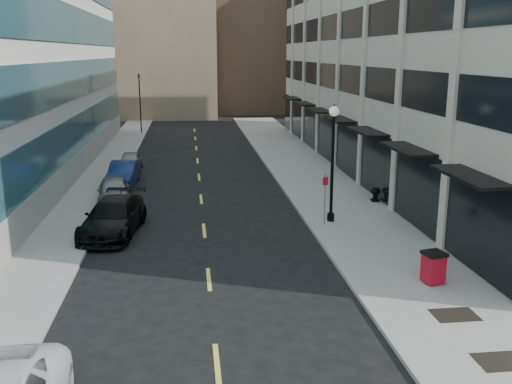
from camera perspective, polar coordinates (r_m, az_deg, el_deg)
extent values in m
cube|color=gray|center=(33.88, 7.27, -0.21)|extent=(5.00, 80.00, 0.15)
cube|color=gray|center=(33.44, -16.72, -0.88)|extent=(3.00, 80.00, 0.15)
cube|color=#BFB3A2|center=(42.68, 18.17, 14.19)|extent=(14.00, 46.00, 18.00)
cube|color=black|center=(40.78, 8.45, 4.88)|extent=(0.18, 46.00, 3.60)
cube|color=black|center=(40.34, 8.69, 11.21)|extent=(0.12, 46.00, 1.80)
cube|color=black|center=(40.34, 8.88, 16.18)|extent=(0.12, 46.00, 1.80)
cube|color=#BFB3A2|center=(24.32, 19.75, 14.88)|extent=(0.35, 0.60, 18.00)
cube|color=#BFB3A2|center=(29.83, 14.54, 14.89)|extent=(0.35, 0.60, 18.00)
cube|color=#BFB3A2|center=(35.50, 10.98, 14.83)|extent=(0.35, 0.60, 18.00)
cube|color=#BFB3A2|center=(41.27, 8.41, 14.75)|extent=(0.35, 0.60, 18.00)
cube|color=#BFB3A2|center=(47.09, 6.47, 14.67)|extent=(0.35, 0.60, 18.00)
cube|color=#BFB3A2|center=(52.96, 4.96, 14.60)|extent=(0.35, 0.60, 18.00)
cube|color=#BFB3A2|center=(58.85, 3.75, 14.53)|extent=(0.35, 0.60, 18.00)
cube|color=black|center=(21.76, 20.57, 1.48)|extent=(1.30, 4.00, 0.12)
cube|color=black|center=(27.13, 14.87, 4.19)|extent=(1.30, 4.00, 0.12)
cube|color=black|center=(32.72, 11.06, 5.97)|extent=(1.30, 4.00, 0.12)
cube|color=black|center=(38.44, 8.35, 7.21)|extent=(1.30, 4.00, 0.12)
cube|color=black|center=(44.23, 6.34, 8.12)|extent=(1.30, 4.00, 0.12)
cube|color=black|center=(50.07, 4.80, 8.81)|extent=(1.30, 4.00, 0.12)
cube|color=black|center=(55.94, 3.57, 9.35)|extent=(1.30, 4.00, 0.12)
cube|color=gray|center=(40.25, -17.19, 2.71)|extent=(0.20, 46.00, 1.80)
cube|color=#316774|center=(39.92, -17.42, 5.67)|extent=(0.14, 45.60, 2.40)
cube|color=#316774|center=(39.62, -17.79, 10.68)|extent=(0.14, 45.60, 2.40)
cube|color=#316774|center=(39.62, -18.17, 15.73)|extent=(0.14, 45.60, 2.40)
cube|color=#977D62|center=(80.17, -9.61, 17.75)|extent=(14.00, 18.00, 28.00)
cube|color=#977D62|center=(90.93, -15.76, 15.06)|extent=(12.00, 14.00, 22.00)
cube|color=#BFB3A2|center=(80.09, 6.93, 14.98)|extent=(10.00, 14.00, 20.00)
cube|color=black|center=(17.25, 23.39, -15.27)|extent=(1.40, 1.00, 0.01)
cube|color=black|center=(19.43, 19.26, -11.52)|extent=(1.40, 1.00, 0.01)
cube|color=#D8CC4C|center=(16.14, -3.92, -16.80)|extent=(0.15, 2.20, 0.01)
cube|color=#D8CC4C|center=(21.52, -4.74, -8.67)|extent=(0.15, 2.20, 0.01)
cube|color=#D8CC4C|center=(27.16, -5.21, -3.85)|extent=(0.15, 2.20, 0.01)
cube|color=#D8CC4C|center=(32.93, -5.51, -0.70)|extent=(0.15, 2.20, 0.01)
cube|color=#D8CC4C|center=(38.77, -5.72, 1.51)|extent=(0.15, 2.20, 0.01)
cube|color=#D8CC4C|center=(44.65, -5.88, 3.13)|extent=(0.15, 2.20, 0.01)
cube|color=#D8CC4C|center=(50.56, -6.00, 4.38)|extent=(0.15, 2.20, 0.01)
cube|color=#D8CC4C|center=(56.49, -6.09, 5.37)|extent=(0.15, 2.20, 0.01)
cube|color=#D8CC4C|center=(62.43, -6.17, 6.16)|extent=(0.15, 2.20, 0.01)
cylinder|color=black|center=(60.31, -11.51, 8.57)|extent=(0.12, 0.12, 6.00)
imported|color=black|center=(60.13, -11.65, 11.40)|extent=(0.66, 0.66, 1.98)
imported|color=black|center=(27.16, -14.08, -2.44)|extent=(3.02, 5.86, 1.62)
imported|color=gray|center=(32.44, -14.02, 0.08)|extent=(2.26, 4.57, 1.50)
imported|color=navy|center=(37.09, -13.13, 1.82)|extent=(1.86, 4.60, 1.49)
imported|color=gray|center=(41.55, -12.46, 3.00)|extent=(1.61, 3.91, 1.33)
cube|color=#A40A1D|center=(21.48, 17.31, -7.28)|extent=(0.77, 0.77, 1.03)
cube|color=black|center=(21.29, 17.42, -5.90)|extent=(0.87, 0.87, 0.12)
cylinder|color=black|center=(21.85, 16.37, -8.13)|extent=(0.06, 0.23, 0.23)
cylinder|color=black|center=(22.01, 17.37, -8.03)|extent=(0.06, 0.23, 0.23)
cylinder|color=black|center=(28.26, 7.47, -2.49)|extent=(0.35, 0.35, 0.39)
cylinder|color=black|center=(27.67, 7.64, 2.52)|extent=(0.15, 0.15, 4.99)
sphere|color=silver|center=(27.28, 7.81, 8.00)|extent=(0.48, 0.48, 0.48)
cone|color=black|center=(27.26, 7.83, 8.57)|extent=(0.13, 0.13, 0.20)
cylinder|color=slate|center=(27.41, 6.90, -0.70)|extent=(0.05, 0.05, 2.50)
cube|color=red|center=(27.18, 6.96, 1.10)|extent=(0.28, 0.14, 0.40)
cube|color=black|center=(32.39, 11.81, -0.80)|extent=(0.42, 0.42, 0.12)
cylinder|color=black|center=(32.33, 11.83, -0.39)|extent=(0.26, 0.26, 0.40)
ellipsoid|color=black|center=(32.27, 11.86, 0.10)|extent=(0.56, 0.56, 0.39)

